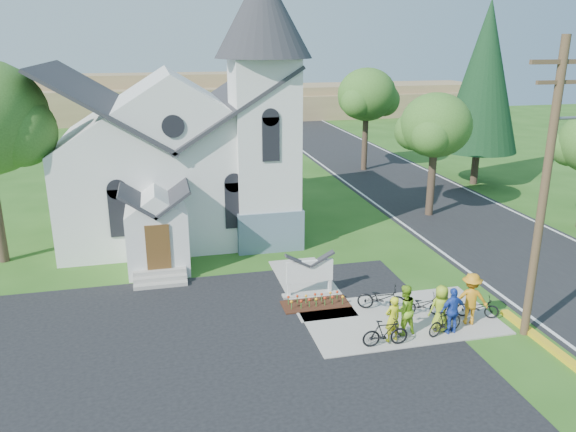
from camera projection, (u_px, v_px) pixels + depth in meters
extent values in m
plane|color=#275317|center=(366.00, 330.00, 19.87)|extent=(120.00, 120.00, 0.00)
cube|color=black|center=(166.00, 390.00, 16.46)|extent=(20.00, 16.00, 0.02)
cube|color=black|center=(428.00, 199.00, 35.98)|extent=(8.00, 90.00, 0.02)
cube|color=#A19C91|center=(399.00, 318.00, 20.65)|extent=(7.00, 4.00, 0.05)
cube|color=silver|center=(174.00, 183.00, 29.84)|extent=(11.00, 9.00, 5.00)
cube|color=slate|center=(265.00, 223.00, 28.18)|extent=(3.20, 3.20, 2.00)
cube|color=silver|center=(265.00, 155.00, 27.12)|extent=(3.00, 3.00, 9.00)
cone|color=#252529|center=(263.00, 12.00, 25.15)|extent=(4.50, 4.50, 4.00)
cube|color=silver|center=(158.00, 240.00, 24.66)|extent=(2.60, 2.40, 2.80)
cube|color=brown|center=(158.00, 248.00, 23.49)|extent=(1.00, 0.10, 2.00)
cube|color=#A19C91|center=(309.00, 294.00, 22.55)|extent=(2.20, 0.40, 0.10)
cube|color=white|center=(289.00, 285.00, 22.21)|extent=(0.12, 0.12, 1.00)
cube|color=white|center=(330.00, 281.00, 22.59)|extent=(0.12, 0.12, 1.00)
cube|color=white|center=(310.00, 271.00, 22.25)|extent=(1.90, 0.14, 0.90)
cube|color=#32180D|center=(316.00, 304.00, 21.72)|extent=(2.60, 1.10, 0.07)
cylinder|color=#4C3926|center=(543.00, 196.00, 18.13)|extent=(0.28, 0.28, 10.00)
cube|color=#4C3926|center=(563.00, 62.00, 16.86)|extent=(2.20, 0.14, 0.14)
cube|color=#4C3926|center=(560.00, 82.00, 17.04)|extent=(1.60, 0.12, 0.12)
cylinder|color=#32251B|center=(431.00, 181.00, 32.26)|extent=(0.44, 0.44, 4.05)
ellipsoid|color=#375E20|center=(436.00, 125.00, 31.28)|extent=(4.00, 4.00, 3.60)
cylinder|color=#32251B|center=(365.00, 141.00, 43.42)|extent=(0.44, 0.44, 4.50)
ellipsoid|color=#375E20|center=(367.00, 94.00, 42.34)|extent=(4.40, 4.40, 3.96)
cylinder|color=#32251B|center=(475.00, 167.00, 39.51)|extent=(0.50, 0.50, 2.40)
cone|color=black|center=(484.00, 77.00, 37.63)|extent=(5.20, 5.20, 10.00)
cube|color=olive|center=(254.00, 102.00, 72.50)|extent=(60.00, 8.00, 4.00)
cube|color=olive|center=(126.00, 97.00, 70.58)|extent=(30.00, 6.00, 5.60)
cube|color=olive|center=(376.00, 104.00, 74.34)|extent=(25.00, 6.00, 3.00)
imported|color=#D0D318|center=(393.00, 319.00, 18.85)|extent=(0.67, 0.51, 1.64)
imported|color=black|center=(382.00, 298.00, 21.15)|extent=(1.91, 1.31, 0.95)
imported|color=#83BC23|center=(404.00, 310.00, 19.29)|extent=(0.99, 0.83, 1.82)
imported|color=black|center=(385.00, 333.00, 18.64)|extent=(1.61, 0.53, 0.95)
imported|color=#2446B6|center=(453.00, 311.00, 19.37)|extent=(1.03, 0.51, 1.69)
imported|color=black|center=(423.00, 305.00, 20.77)|extent=(1.63, 0.86, 0.82)
imported|color=orange|center=(471.00, 299.00, 20.00)|extent=(1.42, 1.13, 1.92)
imported|color=black|center=(445.00, 322.00, 19.39)|extent=(1.58, 0.86, 0.91)
imported|color=#8FAE20|center=(441.00, 308.00, 19.53)|extent=(0.84, 0.56, 1.70)
imported|color=black|center=(477.00, 307.00, 20.58)|extent=(1.63, 1.09, 0.81)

